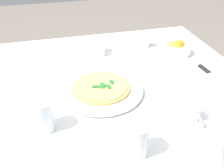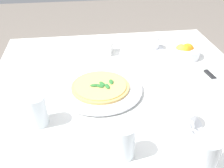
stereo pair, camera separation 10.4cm
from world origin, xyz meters
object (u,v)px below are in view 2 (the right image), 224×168
water_glass_near_right (205,156)px  dinner_knife (216,81)px  menu_card (112,48)px  pizza_plate (100,89)px  pizza (100,86)px  coffee_cup_left_edge (152,43)px  coffee_cup_back_corner (184,118)px  water_glass_far_right (37,112)px  water_glass_near_left (123,143)px  citrus_bowl (185,51)px  napkin_folded (215,83)px

water_glass_near_right → dinner_knife: size_ratio=0.59×
dinner_knife → menu_card: menu_card is taller
pizza_plate → pizza: pizza is taller
pizza → coffee_cup_left_edge: size_ratio=1.78×
coffee_cup_back_corner → coffee_cup_left_edge: bearing=175.2°
water_glass_far_right → menu_card: size_ratio=1.27×
pizza_plate → water_glass_near_left: size_ratio=3.08×
pizza_plate → coffee_cup_left_edge: size_ratio=2.57×
citrus_bowl → water_glass_near_left: bearing=-34.9°
citrus_bowl → napkin_folded: bearing=6.8°
pizza → coffee_cup_back_corner: size_ratio=1.76×
napkin_folded → pizza_plate: bearing=-97.9°
dinner_knife → citrus_bowl: 0.28m
coffee_cup_left_edge → water_glass_near_right: water_glass_near_right is taller
coffee_cup_left_edge → water_glass_far_right: size_ratio=1.18×
water_glass_near_right → water_glass_far_right: size_ratio=1.04×
dinner_knife → citrus_bowl: (-0.28, -0.03, 0.00)m
menu_card → water_glass_near_left: bearing=-167.6°
pizza → citrus_bowl: 0.52m
pizza_plate → water_glass_near_right: water_glass_near_right is taller
water_glass_near_right → dinner_knife: (-0.40, 0.24, -0.03)m
water_glass_near_left → coffee_cup_left_edge: bearing=158.7°
water_glass_near_right → pizza_plate: bearing=-150.0°
water_glass_far_right → menu_card: water_glass_far_right is taller
coffee_cup_left_edge → citrus_bowl: (0.11, 0.14, -0.00)m
pizza_plate → coffee_cup_back_corner: (0.24, 0.26, 0.02)m
coffee_cup_left_edge → water_glass_near_right: size_ratio=1.14×
coffee_cup_back_corner → dinner_knife: coffee_cup_back_corner is taller
pizza → napkin_folded: pizza is taller
coffee_cup_back_corner → water_glass_near_right: size_ratio=1.15×
coffee_cup_left_edge → water_glass_near_left: size_ratio=1.20×
pizza → water_glass_near_right: (0.42, 0.24, 0.03)m
coffee_cup_back_corner → menu_card: bearing=-164.0°
water_glass_near_right → napkin_folded: 0.47m
coffee_cup_back_corner → napkin_folded: (-0.22, 0.22, -0.02)m
coffee_cup_back_corner → citrus_bowl: bearing=158.9°
coffee_cup_left_edge → napkin_folded: 0.42m
coffee_cup_left_edge → dinner_knife: 0.43m
pizza_plate → water_glass_far_right: 0.28m
napkin_folded → menu_card: bearing=-138.6°
water_glass_near_left → menu_card: (-0.68, 0.06, -0.02)m
coffee_cup_left_edge → water_glass_far_right: bearing=-45.5°
water_glass_far_right → napkin_folded: bearing=101.4°
coffee_cup_left_edge → dinner_knife: (0.39, 0.17, -0.01)m
pizza → water_glass_near_left: 0.34m
water_glass_near_right → coffee_cup_left_edge: bearing=175.3°
pizza → menu_card: menu_card is taller
pizza → coffee_cup_back_corner: (0.24, 0.26, 0.00)m
water_glass_near_left → dinner_knife: 0.55m
water_glass_near_left → water_glass_far_right: water_glass_far_right is taller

